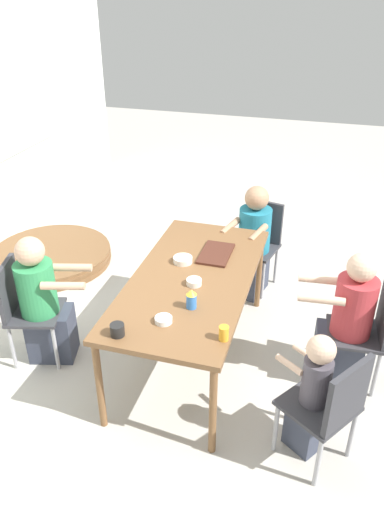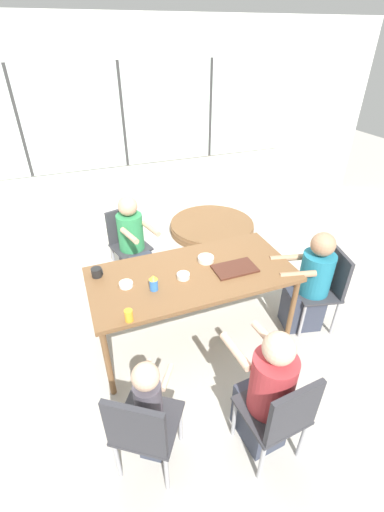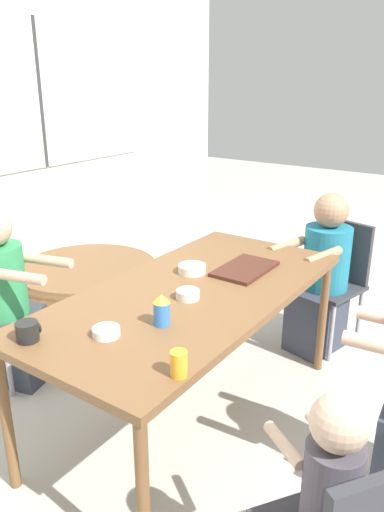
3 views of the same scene
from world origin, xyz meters
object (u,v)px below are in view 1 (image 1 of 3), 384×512
object	(u,v)px
chair_for_man_blue_shirt	(370,326)
person_woman_green_shirt	(44,305)
bowl_white_shallow	(194,282)
bowl_cereal	(164,320)
sippy_cup	(191,299)
coffee_mug	(117,330)
juice_glass	(224,333)
folded_table_stack	(52,256)
person_toddler	(311,396)
person_man_blue_shirt	(346,325)
bowl_fruit	(183,260)
chair_for_woman_green_shirt	(23,303)
chair_for_man_teal_shirt	(259,237)
chair_for_toddler	(332,404)
person_man_teal_shirt	(252,246)

from	to	relation	value
chair_for_man_blue_shirt	person_woman_green_shirt	distance (m)	2.48
bowl_white_shallow	bowl_cereal	bearing A→B (deg)	172.39
sippy_cup	coffee_mug	bearing A→B (deg)	138.85
juice_glass	folded_table_stack	size ratio (longest dim) A/B	0.08
chair_for_man_blue_shirt	bowl_white_shallow	distance (m)	1.33
bowl_white_shallow	folded_table_stack	world-z (taller)	bowl_white_shallow
juice_glass	sippy_cup	bearing A→B (deg)	46.75
chair_for_man_blue_shirt	bowl_white_shallow	size ratio (longest dim) A/B	7.57
chair_for_man_blue_shirt	person_toddler	xyz separation A→B (m)	(-0.78, 0.36, -0.05)
person_man_blue_shirt	bowl_fruit	xyz separation A→B (m)	(0.09, 1.29, 0.29)
person_woman_green_shirt	juice_glass	xyz separation A→B (m)	(-0.35, -1.52, 0.32)
bowl_white_shallow	person_woman_green_shirt	bearing A→B (deg)	100.09
sippy_cup	folded_table_stack	size ratio (longest dim) A/B	0.11
chair_for_woman_green_shirt	chair_for_man_blue_shirt	bearing A→B (deg)	84.71
juice_glass	chair_for_man_teal_shirt	bearing A→B (deg)	2.58
chair_for_toddler	person_man_teal_shirt	bearing A→B (deg)	58.16
person_man_blue_shirt	juice_glass	xyz separation A→B (m)	(-0.75, 0.76, 0.32)
person_man_blue_shirt	person_toddler	distance (m)	0.79
coffee_mug	person_woman_green_shirt	bearing A→B (deg)	60.50
person_woman_green_shirt	person_man_teal_shirt	xyz separation A→B (m)	(1.44, -1.39, -0.00)
person_toddler	bowl_fruit	distance (m)	1.43
person_man_teal_shirt	chair_for_man_blue_shirt	bearing A→B (deg)	149.36
chair_for_woman_green_shirt	person_toddler	bearing A→B (deg)	66.70
coffee_mug	sippy_cup	world-z (taller)	sippy_cup
chair_for_toddler	person_man_teal_shirt	xyz separation A→B (m)	(1.88, 0.82, -0.02)
person_woman_green_shirt	bowl_fruit	size ratio (longest dim) A/B	7.16
chair_for_man_blue_shirt	coffee_mug	distance (m)	1.84
chair_for_toddler	coffee_mug	bearing A→B (deg)	126.43
chair_for_toddler	person_man_blue_shirt	world-z (taller)	person_man_blue_shirt
bowl_cereal	chair_for_man_teal_shirt	bearing A→B (deg)	-9.96
chair_for_toddler	person_woman_green_shirt	bearing A→B (deg)	113.16
chair_for_woman_green_shirt	chair_for_man_blue_shirt	distance (m)	2.64
chair_for_woman_green_shirt	person_man_teal_shirt	distance (m)	2.14
juice_glass	bowl_cereal	xyz separation A→B (m)	(0.06, 0.42, -0.03)
person_toddler	chair_for_woman_green_shirt	bearing A→B (deg)	116.54
sippy_cup	juice_glass	distance (m)	0.40
chair_for_woman_green_shirt	chair_for_toddler	distance (m)	2.41
chair_for_man_blue_shirt	person_toddler	distance (m)	0.85
chair_for_woman_green_shirt	bowl_cereal	world-z (taller)	chair_for_woman_green_shirt
bowl_fruit	folded_table_stack	bearing A→B (deg)	63.87
bowl_cereal	coffee_mug	bearing A→B (deg)	131.45
folded_table_stack	chair_for_man_teal_shirt	bearing A→B (deg)	-84.03
bowl_cereal	bowl_fruit	size ratio (longest dim) A/B	0.76
juice_glass	bowl_white_shallow	distance (m)	0.66
bowl_white_shallow	chair_for_man_blue_shirt	bearing A→B (deg)	-80.75
chair_for_woman_green_shirt	person_woman_green_shirt	bearing A→B (deg)	90.00
person_man_blue_shirt	folded_table_stack	bearing A→B (deg)	67.82
chair_for_man_blue_shirt	person_woman_green_shirt	xyz separation A→B (m)	(-0.42, 2.45, -0.01)
bowl_cereal	sippy_cup	bearing A→B (deg)	-31.70
sippy_cup	juice_glass	bearing A→B (deg)	-133.25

